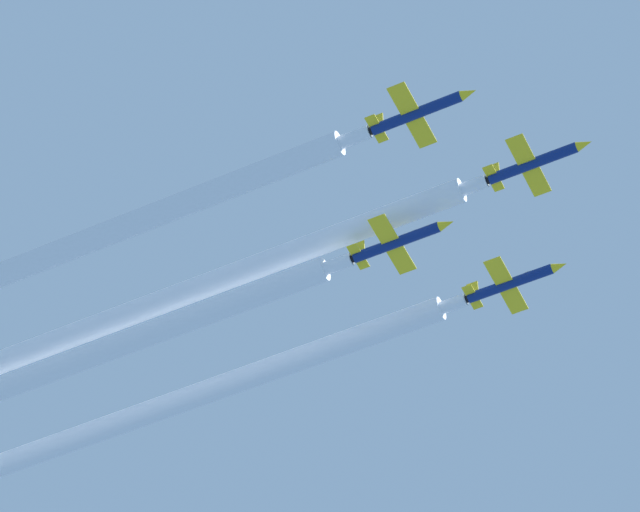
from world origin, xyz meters
The scene contains 8 objects.
jet_lead centered at (0.19, 7.51, 144.96)m, with size 7.35×10.70×2.57m.
jet_left_wingman centered at (-11.01, 0.53, 143.10)m, with size 7.35×10.70×2.57m.
jet_right_wingman centered at (11.22, 0.50, 143.34)m, with size 7.35×10.70×2.57m.
jet_slot centered at (-0.12, -6.67, 141.24)m, with size 7.35×10.70×2.57m.
smoke_trail_lead centered at (0.19, -30.38, 144.94)m, with size 2.39×65.96×2.39m.
smoke_trail_left_wingman centered at (-11.01, -38.58, 143.08)m, with size 2.39×68.39×2.39m.
smoke_trail_right_wingman centered at (11.22, -43.68, 143.31)m, with size 2.39×78.56×2.39m.
smoke_trail_slot centered at (-0.12, -48.00, 141.21)m, with size 2.39×72.85×2.39m.
Camera 1 is at (105.92, 36.30, 1.85)m, focal length 108.23 mm.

